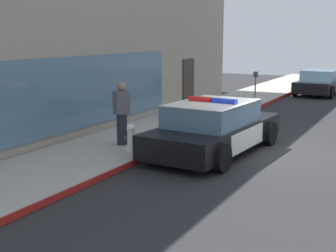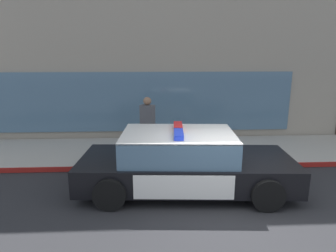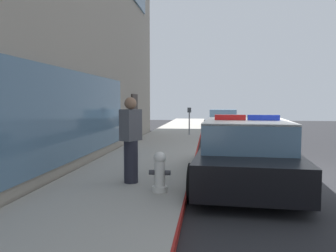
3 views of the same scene
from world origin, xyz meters
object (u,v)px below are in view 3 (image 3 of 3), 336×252
police_cruiser (246,152)px  car_down_street (223,120)px  fire_hydrant (160,172)px  parking_meter (189,116)px  pedestrian_on_sidewalk (131,140)px

police_cruiser → car_down_street: (14.20, -0.13, -0.05)m
police_cruiser → fire_hydrant: (-1.46, 1.67, -0.18)m
car_down_street → parking_meter: parking_meter is taller
police_cruiser → pedestrian_on_sidewalk: (-0.87, 2.34, 0.33)m
police_cruiser → fire_hydrant: bearing=134.7°
car_down_street → parking_meter: (-5.24, 1.88, 0.45)m
police_cruiser → parking_meter: size_ratio=3.70×
police_cruiser → fire_hydrant: 2.23m
police_cruiser → pedestrian_on_sidewalk: 2.52m
police_cruiser → car_down_street: police_cruiser is taller
police_cruiser → pedestrian_on_sidewalk: bearing=114.0°
police_cruiser → parking_meter: police_cruiser is taller
fire_hydrant → car_down_street: 15.77m
fire_hydrant → pedestrian_on_sidewalk: bearing=48.6°
fire_hydrant → police_cruiser: bearing=-48.8°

